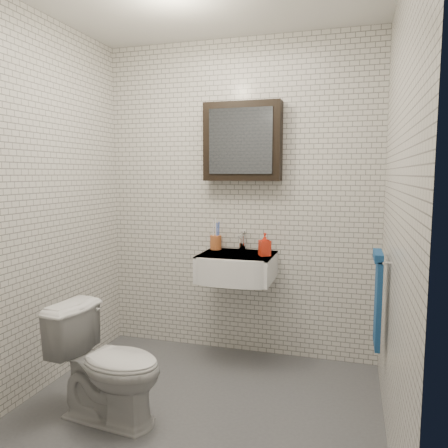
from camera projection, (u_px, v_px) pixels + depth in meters
name	position (u px, v px, depth m)	size (l,w,h in m)	color
ground	(197.00, 411.00, 2.68)	(2.20, 2.00, 0.01)	#4D4F54
room_shell	(195.00, 172.00, 2.51)	(2.22, 2.02, 2.51)	silver
washbasin	(236.00, 267.00, 3.28)	(0.55, 0.50, 0.20)	white
faucet	(242.00, 242.00, 3.45)	(0.06, 0.20, 0.15)	silver
mirror_cabinet	(243.00, 142.00, 3.36)	(0.60, 0.15, 0.60)	black
towel_rail	(378.00, 295.00, 2.64)	(0.09, 0.30, 0.58)	silver
toothbrush_cup	(216.00, 242.00, 3.50)	(0.12, 0.12, 0.25)	#AD582B
soap_bottle	(265.00, 244.00, 3.22)	(0.08, 0.08, 0.17)	orange
toilet	(108.00, 364.00, 2.56)	(0.38, 0.67, 0.68)	silver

